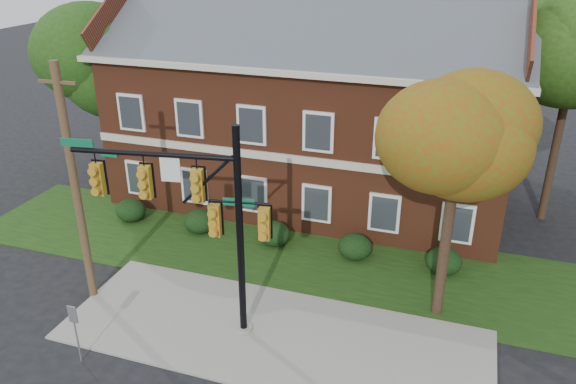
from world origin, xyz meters
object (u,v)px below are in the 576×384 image
(utility_pole, at_px, (75,187))
(sign_post, at_px, (75,325))
(hedge_far_left, at_px, (131,210))
(tree_near_right, at_px, (468,133))
(hedge_right, at_px, (355,247))
(hedge_left, at_px, (199,221))
(apartment_building, at_px, (311,100))
(traffic_signal, at_px, (198,209))
(hedge_center, at_px, (274,234))
(hedge_far_right, at_px, (444,261))
(tree_left_rear, at_px, (115,55))

(utility_pole, distance_m, sign_post, 4.63)
(hedge_far_left, relative_size, tree_near_right, 0.16)
(hedge_far_left, relative_size, hedge_right, 1.00)
(sign_post, bearing_deg, hedge_left, 89.93)
(hedge_left, bearing_deg, apartment_building, 56.33)
(traffic_signal, distance_m, utility_pole, 4.74)
(hedge_center, bearing_deg, hedge_far_left, 180.00)
(hedge_left, height_order, hedge_far_right, same)
(hedge_center, distance_m, hedge_right, 3.50)
(utility_pole, bearing_deg, apartment_building, 62.26)
(apartment_building, relative_size, hedge_left, 13.43)
(hedge_far_left, height_order, tree_left_rear, tree_left_rear)
(hedge_center, bearing_deg, hedge_far_right, 0.00)
(hedge_left, distance_m, hedge_center, 3.50)
(hedge_far_right, height_order, traffic_signal, traffic_signal)
(hedge_far_left, bearing_deg, tree_left_rear, 123.42)
(hedge_left, relative_size, hedge_far_right, 1.00)
(hedge_center, distance_m, tree_left_rear, 12.23)
(apartment_building, bearing_deg, traffic_signal, -91.37)
(apartment_building, height_order, hedge_left, apartment_building)
(hedge_center, relative_size, traffic_signal, 0.20)
(hedge_center, relative_size, hedge_far_right, 1.00)
(hedge_center, relative_size, sign_post, 0.68)
(tree_left_rear, relative_size, traffic_signal, 1.24)
(tree_left_rear, distance_m, utility_pole, 11.09)
(hedge_far_right, height_order, sign_post, sign_post)
(apartment_building, height_order, traffic_signal, apartment_building)
(hedge_center, bearing_deg, hedge_right, 0.00)
(traffic_signal, xyz_separation_m, sign_post, (-2.94, -2.73, -3.06))
(hedge_right, xyz_separation_m, tree_near_right, (3.72, -2.83, 6.14))
(hedge_left, relative_size, hedge_right, 1.00)
(hedge_left, height_order, tree_near_right, tree_near_right)
(hedge_far_right, bearing_deg, traffic_signal, -140.62)
(hedge_center, bearing_deg, sign_post, -110.27)
(hedge_left, distance_m, utility_pole, 6.96)
(hedge_far_right, distance_m, tree_near_right, 6.77)
(apartment_building, relative_size, hedge_far_left, 13.43)
(apartment_building, height_order, hedge_far_left, apartment_building)
(apartment_building, bearing_deg, tree_near_right, -48.23)
(hedge_center, bearing_deg, tree_left_rear, 156.96)
(hedge_left, relative_size, tree_left_rear, 0.16)
(hedge_left, distance_m, tree_left_rear, 9.69)
(apartment_building, xyz_separation_m, hedge_far_left, (-7.00, -5.25, -4.46))
(apartment_building, height_order, hedge_far_right, apartment_building)
(hedge_far_right, bearing_deg, apartment_building, 143.11)
(hedge_left, xyz_separation_m, sign_post, (0.29, -8.70, 0.86))
(hedge_far_right, xyz_separation_m, traffic_signal, (-7.27, -5.97, 3.92))
(utility_pole, bearing_deg, hedge_far_left, 106.55)
(hedge_left, bearing_deg, hedge_far_left, 180.00)
(hedge_far_left, distance_m, tree_near_right, 15.75)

